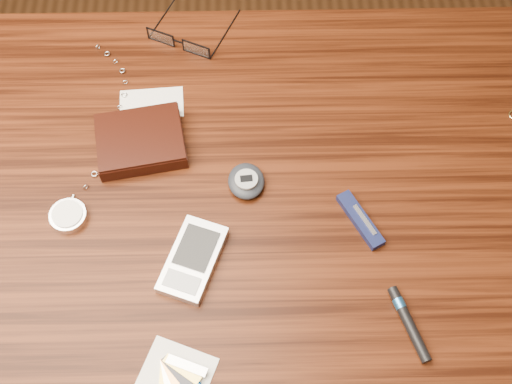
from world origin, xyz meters
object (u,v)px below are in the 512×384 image
at_px(pocket_knife, 360,220).
at_px(desk, 220,229).
at_px(pocket_watch, 71,209).
at_px(pda_phone, 193,259).
at_px(eyeglasses, 180,41).
at_px(wallet_and_card, 141,140).
at_px(pedometer, 246,181).

bearing_deg(pocket_knife, desk, 168.04).
height_order(pocket_watch, pda_phone, pda_phone).
relative_size(eyeglasses, pocket_knife, 1.69).
bearing_deg(wallet_and_card, pocket_knife, -23.07).
bearing_deg(pda_phone, pedometer, 58.43).
distance_m(wallet_and_card, pda_phone, 0.20).
distance_m(pda_phone, pocket_knife, 0.23).
relative_size(wallet_and_card, eyeglasses, 1.12).
height_order(pda_phone, pocket_knife, pda_phone).
relative_size(pda_phone, pocket_knife, 1.41).
xyz_separation_m(pocket_watch, pocket_knife, (0.39, -0.02, -0.00)).
distance_m(eyeglasses, pocket_knife, 0.41).
relative_size(pocket_watch, pedometer, 5.30).
distance_m(wallet_and_card, eyeglasses, 0.19).
distance_m(desk, pedometer, 0.12).
height_order(desk, pocket_watch, pocket_watch).
relative_size(pocket_watch, pocket_knife, 3.74).
bearing_deg(pedometer, wallet_and_card, 155.41).
height_order(pda_phone, pedometer, pedometer).
xyz_separation_m(wallet_and_card, pedometer, (0.15, -0.07, -0.00)).
relative_size(desk, eyeglasses, 6.68).
bearing_deg(pda_phone, wallet_and_card, 113.41).
distance_m(eyeglasses, pocket_watch, 0.33).
height_order(desk, wallet_and_card, wallet_and_card).
distance_m(pocket_watch, pocket_knife, 0.39).
relative_size(pedometer, pocket_knife, 0.71).
bearing_deg(pocket_knife, wallet_and_card, 156.93).
distance_m(pocket_watch, pedometer, 0.24).
xyz_separation_m(pda_phone, pedometer, (0.07, 0.11, 0.00)).
height_order(pocket_watch, pedometer, pedometer).
xyz_separation_m(eyeglasses, pocket_watch, (-0.14, -0.29, -0.00)).
distance_m(wallet_and_card, pocket_watch, 0.14).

